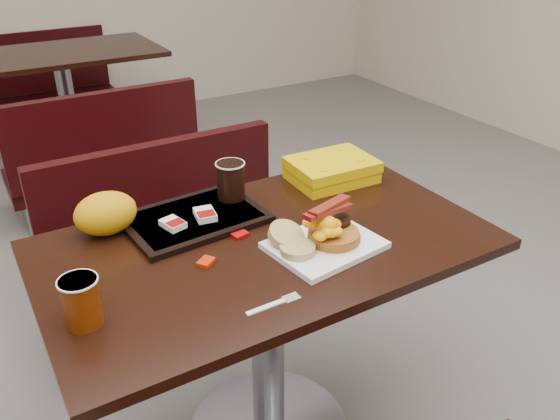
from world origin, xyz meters
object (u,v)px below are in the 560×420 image
pancake_stack (334,235)px  hashbrown_sleeve_right (205,214)px  bench_far_s (99,148)px  coffee_cup_far (231,181)px  knife (339,232)px  clamshell (332,170)px  paper_bag (106,213)px  coffee_cup_near (82,302)px  bench_near_n (181,246)px  hashbrown_sleeve_left (173,224)px  table_near (268,347)px  tray (194,218)px  table_far (69,110)px  platter (325,245)px  fork (266,307)px  bench_far_n (47,86)px

pancake_stack → hashbrown_sleeve_right: bearing=131.0°
bench_far_s → coffee_cup_far: bearing=-89.4°
knife → clamshell: 0.34m
hashbrown_sleeve_right → paper_bag: (-0.25, 0.09, 0.03)m
coffee_cup_near → clamshell: size_ratio=0.42×
pancake_stack → knife: bearing=42.9°
bench_near_n → coffee_cup_near: coffee_cup_near is taller
bench_near_n → hashbrown_sleeve_left: (-0.20, -0.53, 0.42)m
table_near → tray: (-0.13, 0.20, 0.38)m
hashbrown_sleeve_left → table_far: bearing=71.4°
table_far → coffee_cup_far: size_ratio=10.56×
hashbrown_sleeve_left → clamshell: clamshell is taller
platter → tray: tray is taller
paper_bag → table_far: bearing=81.3°
coffee_cup_near → hashbrown_sleeve_right: coffee_cup_near is taller
tray → clamshell: size_ratio=1.44×
bench_near_n → hashbrown_sleeve_left: bearing=-110.7°
table_near → paper_bag: paper_bag is taller
bench_near_n → platter: 0.91m
bench_far_s → knife: 2.01m
bench_near_n → knife: size_ratio=5.43×
knife → tray: (-0.32, 0.26, 0.01)m
bench_far_s → coffee_cup_near: bearing=-104.3°
coffee_cup_near → paper_bag: (0.15, 0.36, 0.00)m
clamshell → table_far: bearing=101.4°
coffee_cup_near → fork: bearing=-23.2°
hashbrown_sleeve_left → clamshell: size_ratio=0.25×
table_near → paper_bag: 0.62m
pancake_stack → hashbrown_sleeve_left: (-0.34, 0.28, -0.00)m
bench_far_n → paper_bag: bearing=-96.7°
platter → pancake_stack: (0.03, 0.00, 0.02)m
coffee_cup_near → bench_far_s: bearing=75.7°
table_far → bench_far_n: (0.00, 0.70, -0.02)m
fork → clamshell: (0.52, 0.48, 0.03)m
bench_near_n → knife: knife is taller
table_near → fork: bearing=-119.9°
bench_far_n → coffee_cup_far: (0.02, -3.05, 0.47)m
bench_near_n → fork: bearing=-98.7°
bench_far_s → bench_near_n: bearing=-90.0°
bench_far_n → clamshell: (0.37, -3.07, 0.43)m
pancake_stack → fork: bearing=-153.6°
table_far → platter: size_ratio=4.31×
bench_far_s → platter: (0.11, -2.01, 0.40)m
table_far → fork: (-0.15, -2.85, 0.38)m
table_far → platter: bearing=-87.6°
table_near → platter: bearing=-44.3°
pancake_stack → bench_near_n: bearing=100.0°
table_near → paper_bag: size_ratio=6.98×
bench_near_n → pancake_stack: bearing=-80.0°
bench_far_s → tray: bearing=-94.3°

